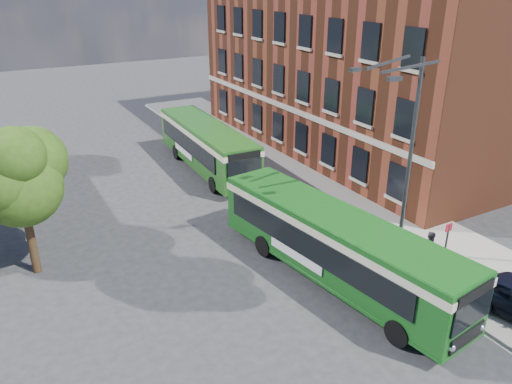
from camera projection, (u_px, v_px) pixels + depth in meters
ground at (279, 264)px, 22.43m from camera, size 120.00×120.00×0.00m
pavement at (307, 177)px, 31.94m from camera, size 6.00×48.00×0.15m
kerb_line at (266, 187)px, 30.60m from camera, size 0.12×48.00×0.01m
brick_office at (360, 51)px, 35.52m from camera, size 12.10×26.00×14.20m
street_lamp at (404, 159)px, 21.08m from camera, size 2.96×2.38×9.00m
bus_stop_sign at (446, 245)px, 20.97m from camera, size 0.35×0.08×2.52m
bus_front at (336, 241)px, 20.63m from camera, size 4.18×12.59×3.02m
bus_rear at (207, 143)px, 32.77m from camera, size 2.96×11.62×3.02m
pedestrian_a at (428, 250)px, 21.45m from camera, size 0.70×0.49×1.83m
pedestrian_b at (386, 238)px, 22.88m from camera, size 0.89×0.83×1.46m
tree_left at (20, 175)px, 20.08m from camera, size 3.98×3.78×6.72m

